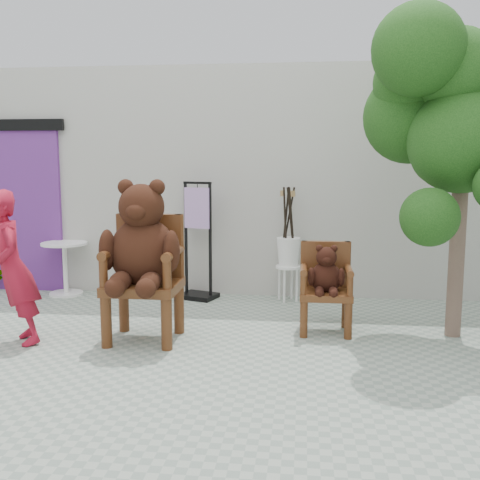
{
  "coord_description": "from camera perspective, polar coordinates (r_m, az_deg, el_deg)",
  "views": [
    {
      "loc": [
        0.87,
        -4.68,
        1.78
      ],
      "look_at": [
        0.21,
        1.13,
        0.95
      ],
      "focal_mm": 42.0,
      "sensor_mm": 36.0,
      "label": 1
    }
  ],
  "objects": [
    {
      "name": "back_wall",
      "position": [
        7.84,
        0.09,
        6.02
      ],
      "size": [
        9.0,
        1.0,
        3.0
      ],
      "primitive_type": "cube",
      "color": "#B1AFA6",
      "rests_on": "ground"
    },
    {
      "name": "ground_plane",
      "position": [
        5.09,
        -3.91,
        -12.42
      ],
      "size": [
        60.0,
        60.0,
        0.0
      ],
      "primitive_type": "plane",
      "color": "gray",
      "rests_on": "ground"
    },
    {
      "name": "chair_big",
      "position": [
        5.59,
        -9.85,
        -1.14
      ],
      "size": [
        0.79,
        0.84,
        1.6
      ],
      "color": "#45230E",
      "rests_on": "ground"
    },
    {
      "name": "chair_small",
      "position": [
        5.91,
        8.71,
        -3.95
      ],
      "size": [
        0.53,
        0.5,
        0.93
      ],
      "color": "#45230E",
      "rests_on": "ground"
    },
    {
      "name": "cafe_table",
      "position": [
        7.82,
        -17.36,
        -2.16
      ],
      "size": [
        0.6,
        0.6,
        0.7
      ],
      "rotation": [
        0.0,
        0.0,
        0.24
      ],
      "color": "white",
      "rests_on": "ground"
    },
    {
      "name": "person",
      "position": [
        5.82,
        -22.06,
        -2.71
      ],
      "size": [
        0.62,
        0.65,
        1.5
      ],
      "primitive_type": "imported",
      "rotation": [
        0.0,
        0.0,
        -0.93
      ],
      "color": "maroon",
      "rests_on": "ground"
    },
    {
      "name": "doorway",
      "position": [
        8.25,
        -21.55,
        3.23
      ],
      "size": [
        1.4,
        0.11,
        2.33
      ],
      "color": "#652A80",
      "rests_on": "ground"
    },
    {
      "name": "display_stand",
      "position": [
        7.26,
        -4.29,
        -1.43
      ],
      "size": [
        0.54,
        0.48,
        1.51
      ],
      "rotation": [
        0.0,
        0.0,
        -0.34
      ],
      "color": "black",
      "rests_on": "ground"
    },
    {
      "name": "stool_bucket",
      "position": [
        7.13,
        4.93,
        -1.14
      ],
      "size": [
        0.32,
        0.32,
        1.45
      ],
      "rotation": [
        0.0,
        0.0,
        0.42
      ],
      "color": "white",
      "rests_on": "ground"
    },
    {
      "name": "tree",
      "position": [
        5.96,
        20.38,
        12.29
      ],
      "size": [
        1.91,
        1.68,
        3.24
      ],
      "rotation": [
        0.0,
        0.0,
        -0.4
      ],
      "color": "brown",
      "rests_on": "ground"
    }
  ]
}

